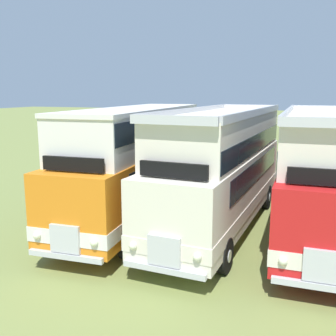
# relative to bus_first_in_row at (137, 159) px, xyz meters

# --- Properties ---
(bus_first_in_row) EXTENTS (3.12, 10.84, 4.49)m
(bus_first_in_row) POSITION_rel_bus_first_in_row_xyz_m (0.00, 0.00, 0.00)
(bus_first_in_row) COLOR orange
(bus_first_in_row) RESTS_ON ground
(bus_second_in_row) EXTENTS (3.06, 10.65, 4.52)m
(bus_second_in_row) POSITION_rel_bus_first_in_row_xyz_m (3.45, 0.08, -0.11)
(bus_second_in_row) COLOR silver
(bus_second_in_row) RESTS_ON ground
(bus_third_in_row) EXTENTS (2.76, 10.01, 4.52)m
(bus_third_in_row) POSITION_rel_bus_first_in_row_xyz_m (6.87, 0.25, -0.12)
(bus_third_in_row) COLOR red
(bus_third_in_row) RESTS_ON ground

